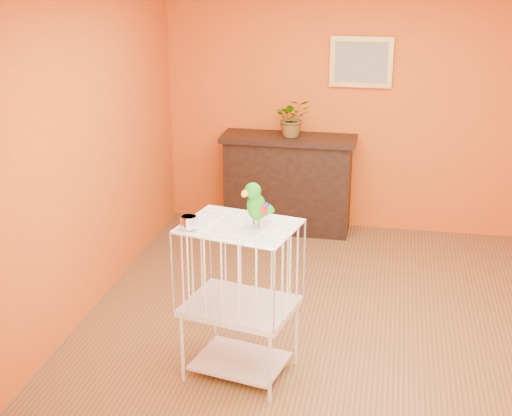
# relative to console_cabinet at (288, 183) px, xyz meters

# --- Properties ---
(ground) EXTENTS (4.50, 4.50, 0.00)m
(ground) POSITION_rel_console_cabinet_xyz_m (0.69, -2.01, -0.51)
(ground) COLOR brown
(ground) RESTS_ON ground
(room_shell) EXTENTS (4.50, 4.50, 4.50)m
(room_shell) POSITION_rel_console_cabinet_xyz_m (0.69, -2.01, 1.07)
(room_shell) COLOR #D04C13
(room_shell) RESTS_ON ground
(console_cabinet) EXTENTS (1.37, 0.49, 1.01)m
(console_cabinet) POSITION_rel_console_cabinet_xyz_m (0.00, 0.00, 0.00)
(console_cabinet) COLOR black
(console_cabinet) RESTS_ON ground
(potted_plant) EXTENTS (0.45, 0.47, 0.30)m
(potted_plant) POSITION_rel_console_cabinet_xyz_m (0.04, 0.02, 0.66)
(potted_plant) COLOR #26722D
(potted_plant) RESTS_ON console_cabinet
(framed_picture) EXTENTS (0.62, 0.04, 0.50)m
(framed_picture) POSITION_rel_console_cabinet_xyz_m (0.69, 0.21, 1.24)
(framed_picture) COLOR gold
(framed_picture) RESTS_ON room_shell
(birdcage) EXTENTS (0.81, 0.69, 1.10)m
(birdcage) POSITION_rel_console_cabinet_xyz_m (0.10, -2.77, 0.06)
(birdcage) COLOR silver
(birdcage) RESTS_ON ground
(feed_cup) EXTENTS (0.11, 0.11, 0.08)m
(feed_cup) POSITION_rel_console_cabinet_xyz_m (-0.21, -2.88, 0.64)
(feed_cup) COLOR silver
(feed_cup) RESTS_ON birdcage
(parrot) EXTENTS (0.20, 0.26, 0.30)m
(parrot) POSITION_rel_console_cabinet_xyz_m (0.21, -2.75, 0.75)
(parrot) COLOR #59544C
(parrot) RESTS_ON birdcage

